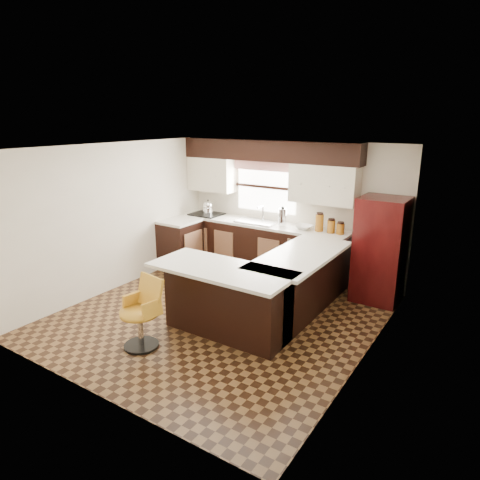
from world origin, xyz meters
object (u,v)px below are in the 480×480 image
Objects in this scene: peninsula_return at (227,301)px; bar_chair at (139,314)px; refrigerator at (380,250)px; peninsula_long at (296,286)px.

peninsula_return is 1.14m from bar_chair.
refrigerator is at bearing 66.03° from bar_chair.
peninsula_long and peninsula_return have the same top height.
peninsula_long is 1.19× the size of refrigerator.
refrigerator is at bearing 55.62° from peninsula_long.
peninsula_return is at bearing -121.77° from refrigerator.
peninsula_long reaches higher than bar_chair.
bar_chair is at bearing -123.25° from peninsula_long.
bar_chair is at bearing -123.70° from refrigerator.
peninsula_long is 2.24m from bar_chair.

